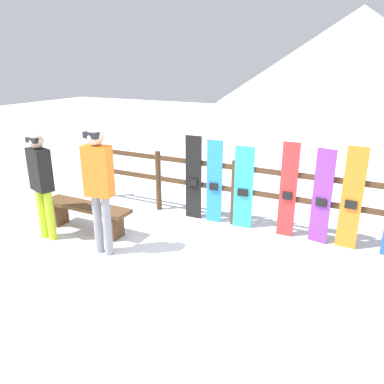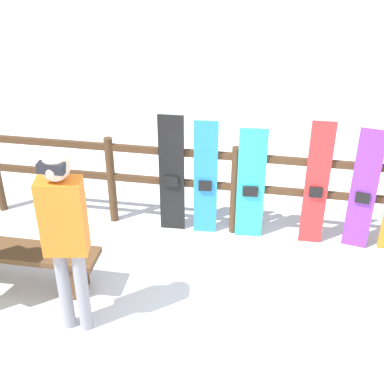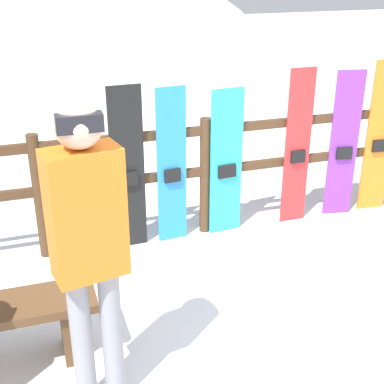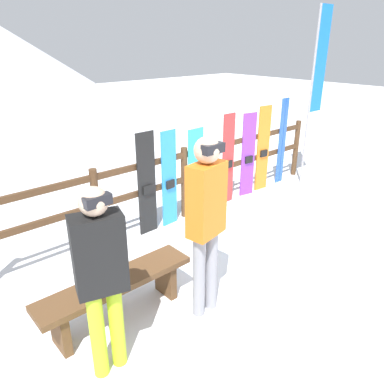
{
  "view_description": "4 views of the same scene",
  "coord_description": "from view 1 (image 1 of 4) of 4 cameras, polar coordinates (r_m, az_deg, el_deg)",
  "views": [
    {
      "loc": [
        2.04,
        -3.7,
        2.61
      ],
      "look_at": [
        -0.27,
        0.86,
        0.84
      ],
      "focal_mm": 35.0,
      "sensor_mm": 36.0,
      "label": 1
    },
    {
      "loc": [
        0.41,
        -3.45,
        3.66
      ],
      "look_at": [
        -0.33,
        0.86,
        1.09
      ],
      "focal_mm": 50.0,
      "sensor_mm": 36.0,
      "label": 2
    },
    {
      "loc": [
        -1.52,
        -2.41,
        2.43
      ],
      "look_at": [
        -0.39,
        1.05,
        0.8
      ],
      "focal_mm": 50.0,
      "sensor_mm": 36.0,
      "label": 3
    },
    {
      "loc": [
        -3.45,
        -2.2,
        2.59
      ],
      "look_at": [
        -0.58,
        1.03,
        0.82
      ],
      "focal_mm": 35.0,
      "sensor_mm": 36.0,
      "label": 4
    }
  ],
  "objects": [
    {
      "name": "ground_plane",
      "position": [
        4.97,
        -1.7,
        -12.62
      ],
      "size": [
        40.0,
        40.0,
        0.0
      ],
      "primitive_type": "plane",
      "color": "white"
    },
    {
      "name": "fence",
      "position": [
        6.24,
        6.44,
        0.84
      ],
      "size": [
        6.0,
        0.1,
        1.11
      ],
      "color": "#4C331E",
      "rests_on": "ground"
    },
    {
      "name": "person_black",
      "position": [
        6.01,
        -22.0,
        1.86
      ],
      "size": [
        0.43,
        0.31,
        1.65
      ],
      "color": "#B7D826",
      "rests_on": "ground"
    },
    {
      "name": "snowboard_cyan",
      "position": [
        6.12,
        7.84,
        0.57
      ],
      "size": [
        0.31,
        0.07,
        1.38
      ],
      "color": "#2DBFCC",
      "rests_on": "ground"
    },
    {
      "name": "snowboard_purple",
      "position": [
        5.85,
        19.18,
        -0.79
      ],
      "size": [
        0.28,
        0.09,
        1.46
      ],
      "color": "purple",
      "rests_on": "ground"
    },
    {
      "name": "snowboard_red",
      "position": [
        5.92,
        14.42,
        0.17
      ],
      "size": [
        0.26,
        0.06,
        1.51
      ],
      "color": "red",
      "rests_on": "ground"
    },
    {
      "name": "snowboard_blue",
      "position": [
        6.29,
        3.42,
        1.47
      ],
      "size": [
        0.27,
        0.07,
        1.43
      ],
      "color": "#288CE0",
      "rests_on": "ground"
    },
    {
      "name": "snowboard_orange",
      "position": [
        5.81,
        23.14,
        -1.04
      ],
      "size": [
        0.29,
        0.07,
        1.53
      ],
      "color": "orange",
      "rests_on": "ground"
    },
    {
      "name": "person_orange",
      "position": [
        5.23,
        -14.03,
        1.66
      ],
      "size": [
        0.41,
        0.27,
        1.82
      ],
      "color": "gray",
      "rests_on": "ground"
    },
    {
      "name": "mountain_backdrop",
      "position": [
        27.64,
        23.94,
        18.38
      ],
      "size": [
        18.0,
        18.0,
        6.0
      ],
      "color": "silver",
      "rests_on": "ground"
    },
    {
      "name": "bench",
      "position": [
        6.27,
        -15.78,
        -2.8
      ],
      "size": [
        1.57,
        0.36,
        0.46
      ],
      "color": "brown",
      "rests_on": "ground"
    },
    {
      "name": "snowboard_black_stripe",
      "position": [
        6.44,
        0.22,
        2.13
      ],
      "size": [
        0.29,
        0.06,
        1.47
      ],
      "color": "black",
      "rests_on": "ground"
    }
  ]
}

